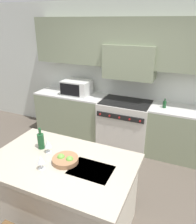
{
  "coord_description": "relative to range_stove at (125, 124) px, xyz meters",
  "views": [
    {
      "loc": [
        1.08,
        -1.97,
        2.35
      ],
      "look_at": [
        -0.05,
        0.58,
        1.17
      ],
      "focal_mm": 35.0,
      "sensor_mm": 36.0,
      "label": 1
    }
  ],
  "objects": [
    {
      "name": "ground_plane",
      "position": [
        -0.0,
        -1.76,
        -0.46
      ],
      "size": [
        10.0,
        10.0,
        0.0
      ],
      "primitive_type": "plane",
      "color": "brown"
    },
    {
      "name": "back_cabinetry",
      "position": [
        -0.0,
        0.27,
        1.14
      ],
      "size": [
        10.0,
        0.46,
        2.7
      ],
      "color": "silver",
      "rests_on": "ground_plane"
    },
    {
      "name": "back_counter",
      "position": [
        -0.0,
        0.02,
        0.0
      ],
      "size": [
        3.87,
        0.62,
        0.93
      ],
      "color": "gray",
      "rests_on": "ground_plane"
    },
    {
      "name": "range_stove",
      "position": [
        0.0,
        0.0,
        0.0
      ],
      "size": [
        0.96,
        0.7,
        0.93
      ],
      "color": "beige",
      "rests_on": "ground_plane"
    },
    {
      "name": "microwave",
      "position": [
        -1.05,
        0.02,
        0.61
      ],
      "size": [
        0.56,
        0.42,
        0.29
      ],
      "color": "silver",
      "rests_on": "back_counter"
    },
    {
      "name": "kitchen_island",
      "position": [
        -0.1,
        -2.08,
        -0.0
      ],
      "size": [
        1.62,
        1.02,
        0.92
      ],
      "color": "beige",
      "rests_on": "ground_plane"
    },
    {
      "name": "wine_bottle",
      "position": [
        -0.46,
        -1.94,
        0.56
      ],
      "size": [
        0.08,
        0.08,
        0.27
      ],
      "color": "#194723",
      "rests_on": "kitchen_island"
    },
    {
      "name": "wine_glass_near",
      "position": [
        -0.21,
        -2.27,
        0.57
      ],
      "size": [
        0.08,
        0.08,
        0.17
      ],
      "color": "white",
      "rests_on": "kitchen_island"
    },
    {
      "name": "wine_glass_far",
      "position": [
        -0.32,
        -1.98,
        0.57
      ],
      "size": [
        0.08,
        0.08,
        0.17
      ],
      "color": "white",
      "rests_on": "kitchen_island"
    },
    {
      "name": "fruit_bowl",
      "position": [
        -0.05,
        -2.07,
        0.48
      ],
      "size": [
        0.29,
        0.29,
        0.09
      ],
      "color": "#996B47",
      "rests_on": "kitchen_island"
    },
    {
      "name": "oil_bottle_on_counter",
      "position": [
        0.7,
        -0.02,
        0.53
      ],
      "size": [
        0.06,
        0.06,
        0.16
      ],
      "color": "#194723",
      "rests_on": "back_counter"
    }
  ]
}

